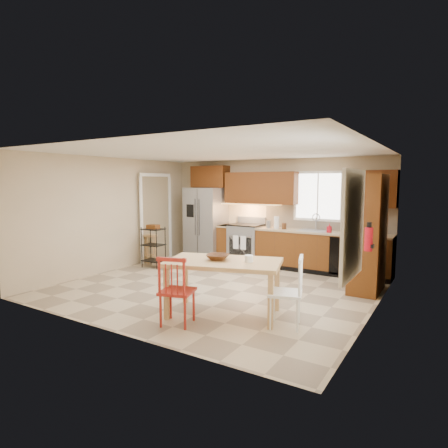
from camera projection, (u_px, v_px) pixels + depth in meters
floor at (217, 287)px, 7.01m from camera, size 5.50×5.50×0.00m
ceiling at (217, 152)px, 6.74m from camera, size 5.50×5.00×0.02m
wall_back at (273, 212)px, 8.99m from camera, size 5.50×0.02×2.50m
wall_front at (111, 238)px, 4.76m from camera, size 5.50×0.02×2.50m
wall_left at (113, 214)px, 8.31m from camera, size 0.02×5.00×2.50m
wall_right at (376, 231)px, 5.44m from camera, size 0.02×5.00×2.50m
refrigerator at (206, 223)px, 9.60m from camera, size 0.92×0.75×1.82m
range_stove at (246, 244)px, 9.10m from camera, size 0.76×0.63×0.92m
base_cabinet_narrow at (227, 243)px, 9.40m from camera, size 0.30×0.60×0.90m
base_cabinet_run at (321, 252)px, 8.15m from camera, size 2.92×0.60×0.90m
dishwasher at (344, 257)px, 7.61m from camera, size 0.60×0.02×0.78m
backsplash at (326, 218)px, 8.31m from camera, size 2.92×0.03×0.55m
upper_over_fridge at (210, 177)px, 9.63m from camera, size 1.00×0.35×0.55m
upper_left_block at (261, 188)px, 8.91m from camera, size 1.80×0.35×0.75m
upper_right_block at (371, 189)px, 7.61m from camera, size 1.00×0.35×0.75m
window_back at (318, 196)px, 8.36m from camera, size 1.12×0.04×1.12m
sink at (313, 233)px, 8.21m from camera, size 0.62×0.46×0.16m
undercab_glow at (249, 204)px, 9.09m from camera, size 1.60×0.30×0.01m
soap_bottle at (329, 228)px, 7.91m from camera, size 0.09×0.09×0.19m
paper_towel at (277, 222)px, 8.59m from camera, size 0.12×0.12×0.28m
canister_steel at (269, 224)px, 8.70m from camera, size 0.11×0.11×0.18m
canister_wood at (284, 226)px, 8.46m from camera, size 0.10×0.10×0.14m
pantry at (368, 234)px, 6.65m from camera, size 0.50×0.95×2.10m
fire_extinguisher at (369, 239)px, 5.65m from camera, size 0.12×0.12×0.36m
window_right at (353, 225)px, 4.48m from camera, size 0.04×1.02×1.32m
doorway at (155, 219)px, 9.39m from camera, size 0.04×0.95×2.10m
dining_table at (224, 288)px, 5.52m from camera, size 1.84×1.37×0.80m
chair_red at (177, 290)px, 5.14m from camera, size 0.57×0.57×0.97m
chair_white at (285, 292)px, 5.05m from camera, size 0.57×0.57×0.97m
table_bowl at (218, 260)px, 5.52m from camera, size 0.42×0.42×0.08m
table_jar at (249, 260)px, 5.37m from camera, size 0.16×0.16×0.15m
bar_stool at (151, 249)px, 9.05m from camera, size 0.45×0.45×0.70m
utility_cart at (153, 247)px, 8.64m from camera, size 0.49×0.39×0.94m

